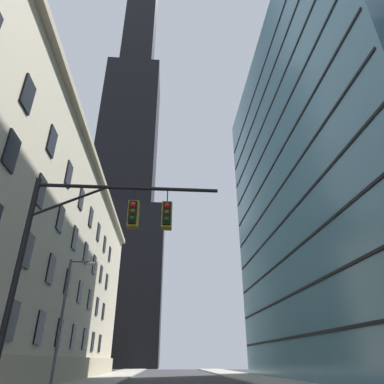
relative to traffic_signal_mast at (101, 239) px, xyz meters
The scene contains 5 objects.
station_building 26.19m from the traffic_signal_mast, 122.68° to the left, with size 15.09×61.45×23.33m.
dark_skyscraper 110.81m from the traffic_signal_mast, 98.15° to the left, with size 28.90×28.90×212.68m.
glass_office_midrise 38.61m from the traffic_signal_mast, 43.94° to the left, with size 18.86×43.71×46.54m.
traffic_signal_mast is the anchor object (origin of this frame).
street_lamppost 12.47m from the traffic_signal_mast, 108.94° to the left, with size 1.84×0.32×8.03m.
Camera 1 is at (-2.01, -8.46, 1.91)m, focal length 31.33 mm.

